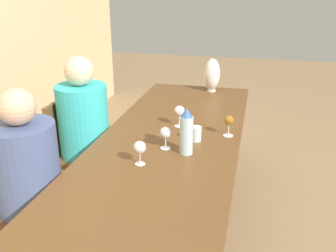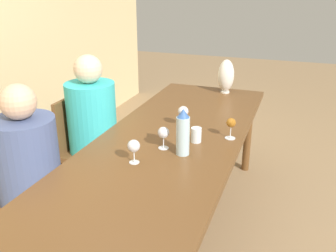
{
  "view_description": "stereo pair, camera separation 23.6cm",
  "coord_description": "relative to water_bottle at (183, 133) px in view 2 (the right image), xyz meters",
  "views": [
    {
      "loc": [
        -1.93,
        -0.52,
        1.73
      ],
      "look_at": [
        0.2,
        0.0,
        0.87
      ],
      "focal_mm": 40.0,
      "sensor_mm": 36.0,
      "label": 1
    },
    {
      "loc": [
        -1.86,
        -0.74,
        1.73
      ],
      "look_at": [
        0.2,
        0.0,
        0.87
      ],
      "focal_mm": 40.0,
      "sensor_mm": 36.0,
      "label": 2
    }
  ],
  "objects": [
    {
      "name": "wine_glass_0",
      "position": [
        0.04,
        0.13,
        -0.04
      ],
      "size": [
        0.07,
        0.07,
        0.14
      ],
      "color": "silver",
      "rests_on": "dining_table"
    },
    {
      "name": "chair_far",
      "position": [
        0.44,
        0.94,
        -0.42
      ],
      "size": [
        0.44,
        0.44,
        0.88
      ],
      "color": "brown",
      "rests_on": "ground_plane"
    },
    {
      "name": "person_near",
      "position": [
        -0.31,
        0.86,
        -0.27
      ],
      "size": [
        0.38,
        0.38,
        1.19
      ],
      "color": "#2D2D38",
      "rests_on": "ground_plane"
    },
    {
      "name": "dining_table",
      "position": [
        -0.05,
        0.15,
        -0.2
      ],
      "size": [
        3.1,
        0.9,
        0.77
      ],
      "color": "brown",
      "rests_on": "ground_plane"
    },
    {
      "name": "wine_glass_2",
      "position": [
        0.42,
        0.13,
        -0.03
      ],
      "size": [
        0.07,
        0.07,
        0.15
      ],
      "color": "silver",
      "rests_on": "dining_table"
    },
    {
      "name": "vase",
      "position": [
        1.35,
        0.03,
        0.02
      ],
      "size": [
        0.14,
        0.14,
        0.3
      ],
      "color": "silver",
      "rests_on": "dining_table"
    },
    {
      "name": "wine_glass_1",
      "position": [
        0.33,
        -0.22,
        -0.03
      ],
      "size": [
        0.07,
        0.07,
        0.14
      ],
      "color": "silver",
      "rests_on": "dining_table"
    },
    {
      "name": "chair_near",
      "position": [
        -0.31,
        0.94,
        -0.42
      ],
      "size": [
        0.44,
        0.44,
        0.88
      ],
      "color": "brown",
      "rests_on": "ground_plane"
    },
    {
      "name": "wine_glass_4",
      "position": [
        -0.2,
        0.22,
        -0.04
      ],
      "size": [
        0.07,
        0.07,
        0.14
      ],
      "color": "silver",
      "rests_on": "dining_table"
    },
    {
      "name": "person_far",
      "position": [
        0.44,
        0.86,
        -0.26
      ],
      "size": [
        0.38,
        0.38,
        1.22
      ],
      "color": "#2D2D38",
      "rests_on": "ground_plane"
    },
    {
      "name": "water_tumbler",
      "position": [
        0.2,
        -0.03,
        -0.09
      ],
      "size": [
        0.07,
        0.07,
        0.09
      ],
      "color": "silver",
      "rests_on": "dining_table"
    },
    {
      "name": "water_bottle",
      "position": [
        0.0,
        0.0,
        0.0
      ],
      "size": [
        0.08,
        0.08,
        0.28
      ],
      "color": "#ADCCD6",
      "rests_on": "dining_table"
    }
  ]
}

